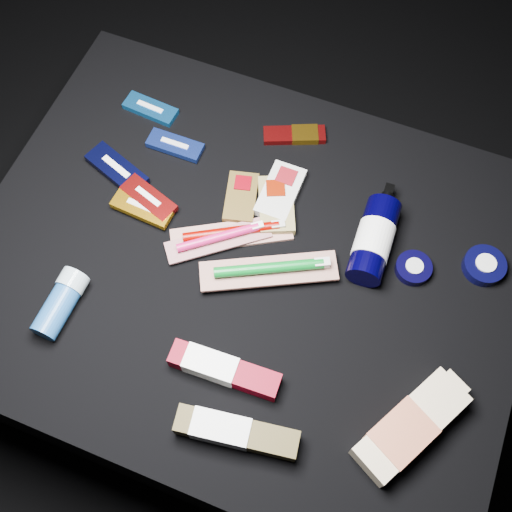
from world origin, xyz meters
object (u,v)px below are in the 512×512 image
at_px(lotion_bottle, 374,240).
at_px(toothpaste_carton_red, 220,368).
at_px(bodywash_bottle, 409,428).
at_px(deodorant_stick, 61,303).

relative_size(lotion_bottle, toothpaste_carton_red, 1.09).
bearing_deg(bodywash_bottle, deodorant_stick, -150.34).
xyz_separation_m(lotion_bottle, toothpaste_carton_red, (-0.16, -0.31, -0.01)).
height_order(deodorant_stick, toothpaste_carton_red, deodorant_stick).
height_order(bodywash_bottle, toothpaste_carton_red, bodywash_bottle).
distance_m(lotion_bottle, bodywash_bottle, 0.32).
xyz_separation_m(lotion_bottle, bodywash_bottle, (0.15, -0.29, -0.01)).
xyz_separation_m(lotion_bottle, deodorant_stick, (-0.45, -0.30, -0.01)).
bearing_deg(lotion_bottle, deodorant_stick, -148.93).
height_order(lotion_bottle, toothpaste_carton_red, lotion_bottle).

